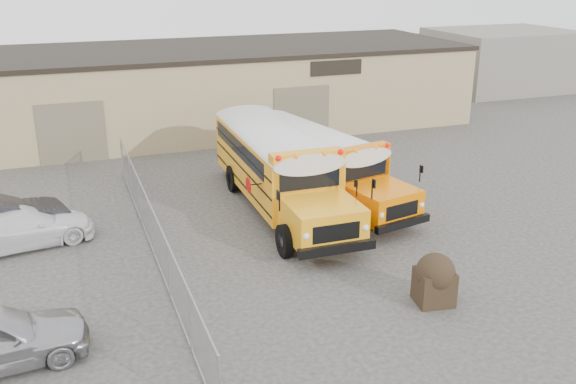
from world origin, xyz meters
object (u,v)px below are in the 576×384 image
object	(u,v)px
school_bus_right	(248,127)
car_white	(22,227)
school_bus_left	(235,123)
tarp_bundle	(435,278)

from	to	relation	value
school_bus_right	car_white	size ratio (longest dim) A/B	2.13
school_bus_left	tarp_bundle	size ratio (longest dim) A/B	7.13
school_bus_right	tarp_bundle	world-z (taller)	school_bus_right
school_bus_left	school_bus_right	world-z (taller)	school_bus_left
tarp_bundle	car_white	world-z (taller)	tarp_bundle
school_bus_right	tarp_bundle	distance (m)	15.49
school_bus_left	car_white	distance (m)	12.26
school_bus_right	tarp_bundle	xyz separation A→B (m)	(0.99, -15.43, -0.89)
school_bus_left	tarp_bundle	bearing A→B (deg)	-84.25
school_bus_right	tarp_bundle	bearing A→B (deg)	-86.32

